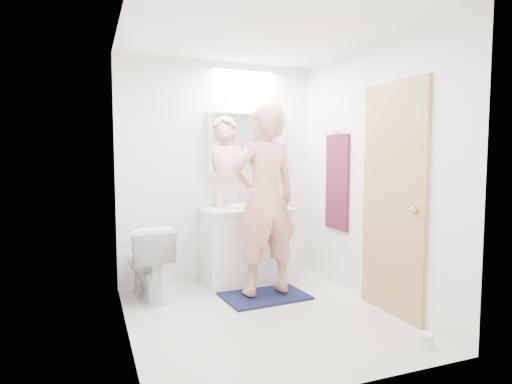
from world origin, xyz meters
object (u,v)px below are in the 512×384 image
soap_bottle_b (220,199)px  vanity_cabinet (246,247)px  person (265,200)px  toilet (147,261)px  soap_bottle_a (220,198)px  toilet_paper_roll (426,340)px  medicine_cabinet (247,145)px  toothbrush_cup (257,202)px

soap_bottle_b → vanity_cabinet: bearing=-37.0°
person → soap_bottle_b: person is taller
toilet → soap_bottle_a: (0.81, 0.27, 0.56)m
soap_bottle_a → toilet_paper_roll: 2.46m
vanity_cabinet → toilet: vanity_cabinet is taller
person → toilet_paper_roll: size_ratio=16.53×
medicine_cabinet → toilet: bearing=-164.1°
vanity_cabinet → soap_bottle_a: size_ratio=4.34×
soap_bottle_a → toilet_paper_roll: (0.91, -2.12, -0.87)m
soap_bottle_a → soap_bottle_b: 0.04m
soap_bottle_a → toothbrush_cup: (0.43, 0.01, -0.06)m
person → soap_bottle_a: person is taller
soap_bottle_b → toilet: bearing=-160.2°
toilet → person: (1.06, -0.41, 0.60)m
toilet_paper_roll → person: bearing=114.5°
soap_bottle_b → toothbrush_cup: size_ratio=1.92×
toilet → soap_bottle_b: soap_bottle_b is taller
vanity_cabinet → toilet: bearing=-173.8°
soap_bottle_a → toilet: bearing=-161.8°
medicine_cabinet → person: size_ratio=0.48×
soap_bottle_b → person: bearing=-71.1°
soap_bottle_b → medicine_cabinet: bearing=5.3°
toothbrush_cup → toilet_paper_roll: size_ratio=0.82×
toilet_paper_roll → medicine_cabinet: bearing=104.8°
vanity_cabinet → toilet_paper_roll: size_ratio=8.18×
medicine_cabinet → toilet_paper_roll: 2.68m
medicine_cabinet → soap_bottle_b: (-0.32, -0.03, -0.59)m
toilet → toothbrush_cup: size_ratio=8.01×
person → soap_bottle_a: bearing=-73.6°
toilet → toilet_paper_roll: toilet is taller
medicine_cabinet → toilet_paper_roll: medicine_cabinet is taller
toilet → toilet_paper_roll: (1.72, -1.85, -0.31)m
toilet → soap_bottle_b: (0.82, 0.30, 0.55)m
medicine_cabinet → toilet_paper_roll: (0.57, -2.18, -1.45)m
vanity_cabinet → person: person is taller
vanity_cabinet → soap_bottle_a: 0.61m
toothbrush_cup → toilet_paper_roll: bearing=-77.4°
soap_bottle_b → toothbrush_cup: 0.43m
medicine_cabinet → toilet: medicine_cabinet is taller
soap_bottle_a → soap_bottle_b: soap_bottle_a is taller
person → toilet_paper_roll: (0.66, -1.44, -0.91)m
person → toothbrush_cup: (0.18, 0.68, -0.10)m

